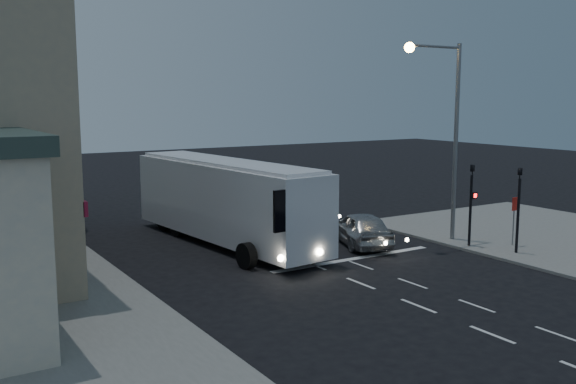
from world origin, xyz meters
TOP-DOWN VIEW (x-y plane):
  - ground at (0.00, 0.00)m, footprint 120.00×120.00m
  - road_markings at (1.29, 3.31)m, footprint 8.00×30.55m
  - tour_bus at (-1.24, 7.40)m, footprint 3.79×12.80m
  - car_suv at (3.81, 3.80)m, footprint 3.31×4.97m
  - car_sedan_a at (4.65, 9.73)m, footprint 2.40×4.64m
  - car_sedan_b at (4.30, 15.41)m, footprint 3.22×4.99m
  - traffic_signal_main at (7.60, 0.78)m, footprint 0.25×0.35m
  - traffic_signal_side at (8.30, -1.20)m, footprint 0.18×0.15m
  - regulatory_sign at (9.30, -0.24)m, footprint 0.45×0.12m
  - streetlight at (7.34, 2.20)m, footprint 3.32×0.44m
  - street_tree at (-8.21, 15.02)m, footprint 4.00×4.00m

SIDE VIEW (x-z plane):
  - ground at x=0.00m, z-range 0.00..0.00m
  - road_markings at x=1.29m, z-range 0.00..0.01m
  - car_sedan_b at x=4.30m, z-range 0.00..1.34m
  - car_sedan_a at x=4.65m, z-range 0.00..1.46m
  - car_suv at x=3.81m, z-range 0.00..1.57m
  - regulatory_sign at x=9.30m, z-range 0.50..2.70m
  - tour_bus at x=-1.24m, z-range 0.16..4.03m
  - traffic_signal_main at x=7.60m, z-range 0.37..4.47m
  - traffic_signal_side at x=8.30m, z-range 0.37..4.47m
  - street_tree at x=-8.21m, z-range 1.40..7.60m
  - streetlight at x=7.34m, z-range 1.23..10.23m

